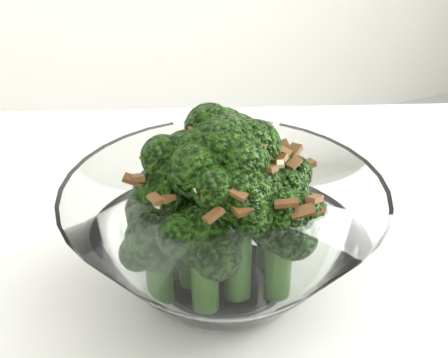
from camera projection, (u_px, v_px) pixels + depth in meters
name	position (u px, v px, depth m)	size (l,w,h in m)	color
broccoli_dish	(223.00, 227.00, 0.54)	(0.25, 0.25, 0.16)	white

